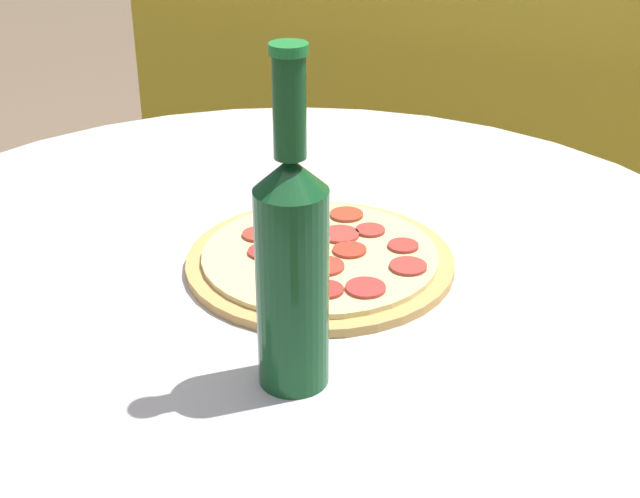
{
  "coord_description": "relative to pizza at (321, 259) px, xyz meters",
  "views": [
    {
      "loc": [
        0.36,
        -0.75,
        1.18
      ],
      "look_at": [
        0.03,
        0.02,
        0.74
      ],
      "focal_mm": 50.0,
      "sensor_mm": 36.0,
      "label": 1
    }
  ],
  "objects": [
    {
      "name": "table",
      "position": [
        -0.04,
        -0.02,
        -0.17
      ],
      "size": [
        1.06,
        1.06,
        0.72
      ],
      "color": "silver",
      "rests_on": "ground_plane"
    },
    {
      "name": "fence_panel",
      "position": [
        -0.04,
        0.89,
        -0.02
      ],
      "size": [
        1.56,
        0.04,
        1.42
      ],
      "color": "gold",
      "rests_on": "ground_plane"
    },
    {
      "name": "pizza",
      "position": [
        0.0,
        0.0,
        0.0
      ],
      "size": [
        0.29,
        0.29,
        0.02
      ],
      "color": "tan",
      "rests_on": "table"
    },
    {
      "name": "beer_bottle",
      "position": [
        0.06,
        -0.2,
        0.11
      ],
      "size": [
        0.06,
        0.06,
        0.29
      ],
      "color": "#144C23",
      "rests_on": "table"
    }
  ]
}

